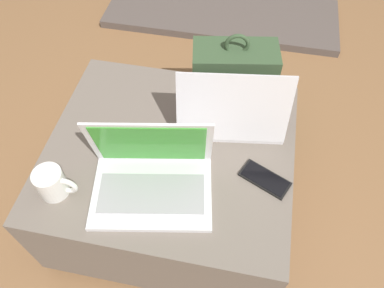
# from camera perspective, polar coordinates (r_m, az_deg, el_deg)

# --- Properties ---
(ground_plane) EXTENTS (14.00, 14.00, 0.00)m
(ground_plane) POSITION_cam_1_polar(r_m,az_deg,el_deg) (1.59, -2.72, -9.25)
(ground_plane) COLOR olive
(ottoman) EXTENTS (0.81, 0.72, 0.41)m
(ottoman) POSITION_cam_1_polar(r_m,az_deg,el_deg) (1.40, -3.04, -5.42)
(ottoman) COLOR #3D3832
(ottoman) RESTS_ON ground_plane
(laptop_near) EXTENTS (0.39, 0.31, 0.25)m
(laptop_near) POSITION_cam_1_polar(r_m,az_deg,el_deg) (1.12, -6.18, -4.90)
(laptop_near) COLOR silver
(laptop_near) RESTS_ON ottoman
(laptop_far) EXTENTS (0.38, 0.30, 0.26)m
(laptop_far) POSITION_cam_1_polar(r_m,az_deg,el_deg) (1.26, 5.93, 4.98)
(laptop_far) COLOR silver
(laptop_far) RESTS_ON ottoman
(cell_phone) EXTENTS (0.17, 0.13, 0.01)m
(cell_phone) POSITION_cam_1_polar(r_m,az_deg,el_deg) (1.18, 11.04, -5.25)
(cell_phone) COLOR black
(cell_phone) RESTS_ON ottoman
(backpack) EXTENTS (0.37, 0.27, 0.51)m
(backpack) POSITION_cam_1_polar(r_m,az_deg,el_deg) (1.70, 6.06, 8.53)
(backpack) COLOR #385133
(backpack) RESTS_ON ground_plane
(coffee_mug) EXTENTS (0.13, 0.09, 0.10)m
(coffee_mug) POSITION_cam_1_polar(r_m,az_deg,el_deg) (1.18, -20.49, -5.61)
(coffee_mug) COLOR white
(coffee_mug) RESTS_ON ottoman
(fireplace_hearth) EXTENTS (1.40, 0.50, 0.04)m
(fireplace_hearth) POSITION_cam_1_polar(r_m,az_deg,el_deg) (2.45, 4.54, 19.19)
(fireplace_hearth) COLOR #564C47
(fireplace_hearth) RESTS_ON ground_plane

